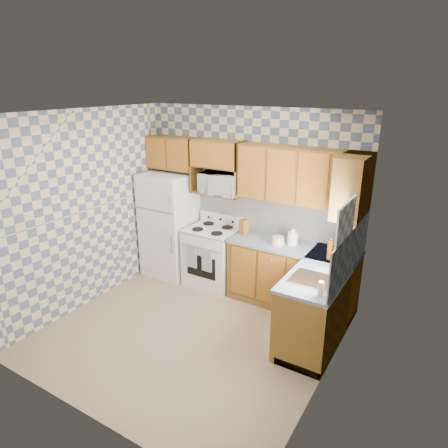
{
  "coord_description": "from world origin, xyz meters",
  "views": [
    {
      "loc": [
        2.61,
        -3.48,
        3.01
      ],
      "look_at": [
        0.05,
        0.75,
        1.25
      ],
      "focal_mm": 32.0,
      "sensor_mm": 36.0,
      "label": 1
    }
  ],
  "objects_px": {
    "refrigerator": "(170,225)",
    "microwave": "(220,183)",
    "stove_body": "(213,257)",
    "electric_kettle": "(293,238)"
  },
  "relations": [
    {
      "from": "refrigerator",
      "to": "stove_body",
      "type": "bearing_deg",
      "value": 1.78
    },
    {
      "from": "microwave",
      "to": "electric_kettle",
      "type": "distance_m",
      "value": 1.33
    },
    {
      "from": "stove_body",
      "to": "microwave",
      "type": "relative_size",
      "value": 1.55
    },
    {
      "from": "refrigerator",
      "to": "electric_kettle",
      "type": "relative_size",
      "value": 9.62
    },
    {
      "from": "microwave",
      "to": "electric_kettle",
      "type": "bearing_deg",
      "value": -8.44
    },
    {
      "from": "stove_body",
      "to": "refrigerator",
      "type": "bearing_deg",
      "value": -178.22
    },
    {
      "from": "refrigerator",
      "to": "microwave",
      "type": "relative_size",
      "value": 2.9
    },
    {
      "from": "microwave",
      "to": "electric_kettle",
      "type": "relative_size",
      "value": 3.32
    },
    {
      "from": "refrigerator",
      "to": "microwave",
      "type": "height_order",
      "value": "microwave"
    },
    {
      "from": "stove_body",
      "to": "electric_kettle",
      "type": "xyz_separation_m",
      "value": [
        1.27,
        0.04,
        0.56
      ]
    }
  ]
}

